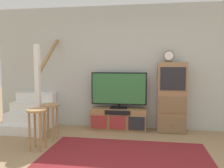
{
  "coord_description": "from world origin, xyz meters",
  "views": [
    {
      "loc": [
        0.34,
        -2.71,
        1.45
      ],
      "look_at": [
        -0.37,
        1.73,
        1.04
      ],
      "focal_mm": 37.14,
      "sensor_mm": 36.0,
      "label": 1
    }
  ],
  "objects_px": {
    "side_cabinet": "(172,97)",
    "desk_clock": "(169,56)",
    "bar_stool_far": "(50,113)",
    "bar_stool_near": "(37,120)",
    "television": "(119,89)",
    "media_console": "(119,119)"
  },
  "relations": [
    {
      "from": "television",
      "to": "desk_clock",
      "type": "bearing_deg",
      "value": -1.58
    },
    {
      "from": "media_console",
      "to": "desk_clock",
      "type": "bearing_deg",
      "value": -0.26
    },
    {
      "from": "side_cabinet",
      "to": "bar_stool_near",
      "type": "bearing_deg",
      "value": -148.78
    },
    {
      "from": "side_cabinet",
      "to": "television",
      "type": "bearing_deg",
      "value": 179.3
    },
    {
      "from": "bar_stool_near",
      "to": "bar_stool_far",
      "type": "relative_size",
      "value": 1.0
    },
    {
      "from": "side_cabinet",
      "to": "bar_stool_far",
      "type": "bearing_deg",
      "value": -158.64
    },
    {
      "from": "television",
      "to": "desk_clock",
      "type": "distance_m",
      "value": 1.25
    },
    {
      "from": "desk_clock",
      "to": "bar_stool_far",
      "type": "xyz_separation_m",
      "value": [
        -2.2,
        -0.88,
        -1.07
      ]
    },
    {
      "from": "bar_stool_far",
      "to": "side_cabinet",
      "type": "bearing_deg",
      "value": 21.36
    },
    {
      "from": "media_console",
      "to": "bar_stool_near",
      "type": "xyz_separation_m",
      "value": [
        -1.18,
        -1.38,
        0.28
      ]
    },
    {
      "from": "desk_clock",
      "to": "television",
      "type": "bearing_deg",
      "value": 178.42
    },
    {
      "from": "television",
      "to": "bar_stool_far",
      "type": "height_order",
      "value": "television"
    },
    {
      "from": "side_cabinet",
      "to": "bar_stool_near",
      "type": "xyz_separation_m",
      "value": [
        -2.29,
        -1.39,
        -0.22
      ]
    },
    {
      "from": "side_cabinet",
      "to": "bar_stool_far",
      "type": "height_order",
      "value": "side_cabinet"
    },
    {
      "from": "bar_stool_near",
      "to": "desk_clock",
      "type": "bearing_deg",
      "value": 31.82
    },
    {
      "from": "television",
      "to": "desk_clock",
      "type": "relative_size",
      "value": 5.01
    },
    {
      "from": "bar_stool_far",
      "to": "bar_stool_near",
      "type": "bearing_deg",
      "value": -91.22
    },
    {
      "from": "television",
      "to": "side_cabinet",
      "type": "bearing_deg",
      "value": -0.7
    },
    {
      "from": "media_console",
      "to": "desk_clock",
      "type": "relative_size",
      "value": 5.02
    },
    {
      "from": "television",
      "to": "bar_stool_near",
      "type": "relative_size",
      "value": 1.75
    },
    {
      "from": "side_cabinet",
      "to": "desk_clock",
      "type": "height_order",
      "value": "desk_clock"
    },
    {
      "from": "bar_stool_near",
      "to": "television",
      "type": "bearing_deg",
      "value": 49.93
    }
  ]
}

